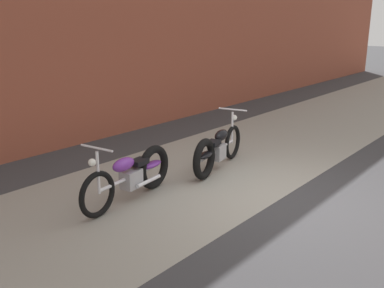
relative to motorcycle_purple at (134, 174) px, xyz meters
The scene contains 4 objects.
ground_plane 2.32m from the motorcycle_purple, 50.94° to the right, with size 80.00×80.00×0.00m, color #38383A.
sidewalk_slab 1.50m from the motorcycle_purple, ahead, with size 36.00×3.50×0.01m, color gray.
motorcycle_purple is the anchor object (origin of this frame).
motorcycle_black 1.85m from the motorcycle_purple, ahead, with size 1.98×0.71×1.03m.
Camera 1 is at (-5.76, -3.00, 2.72)m, focal length 41.01 mm.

